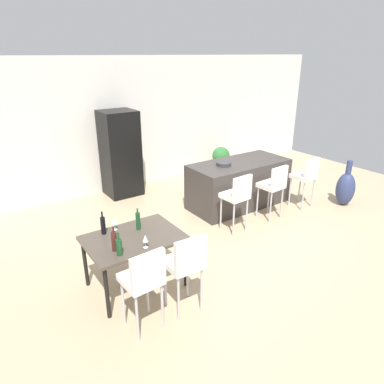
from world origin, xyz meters
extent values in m
plane|color=tan|center=(0.00, 0.00, 0.00)|extent=(10.00, 10.00, 0.00)
cube|color=silver|center=(0.00, 3.10, 1.45)|extent=(10.00, 0.12, 2.90)
cube|color=#383330|center=(0.59, 0.73, 0.46)|extent=(2.05, 0.93, 0.92)
cube|color=white|center=(-0.21, -0.06, 0.65)|extent=(0.42, 0.42, 0.08)
cube|color=white|center=(-0.20, -0.23, 0.87)|extent=(0.40, 0.08, 0.36)
cylinder|color=#B2B2B7|center=(-0.38, 0.09, 0.30)|extent=(0.03, 0.03, 0.61)
cylinder|color=#B2B2B7|center=(-0.06, 0.11, 0.30)|extent=(0.03, 0.03, 0.61)
cylinder|color=#B2B2B7|center=(-0.36, -0.23, 0.30)|extent=(0.03, 0.03, 0.61)
cylinder|color=#B2B2B7|center=(-0.04, -0.21, 0.30)|extent=(0.03, 0.03, 0.61)
cube|color=white|center=(0.68, -0.06, 0.65)|extent=(0.42, 0.42, 0.08)
cube|color=white|center=(0.69, -0.23, 0.87)|extent=(0.40, 0.08, 0.36)
cylinder|color=#B2B2B7|center=(0.51, 0.09, 0.30)|extent=(0.03, 0.03, 0.61)
cylinder|color=#B2B2B7|center=(0.83, 0.11, 0.30)|extent=(0.03, 0.03, 0.61)
cylinder|color=#B2B2B7|center=(0.53, -0.23, 0.30)|extent=(0.03, 0.03, 0.61)
cylinder|color=#B2B2B7|center=(0.85, -0.21, 0.30)|extent=(0.03, 0.03, 0.61)
cube|color=white|center=(1.60, -0.06, 0.65)|extent=(0.42, 0.42, 0.08)
cube|color=white|center=(1.61, -0.23, 0.87)|extent=(0.40, 0.08, 0.36)
cylinder|color=#B2B2B7|center=(1.43, 0.10, 0.30)|extent=(0.03, 0.03, 0.61)
cylinder|color=#B2B2B7|center=(1.75, 0.11, 0.30)|extent=(0.03, 0.03, 0.61)
cylinder|color=#B2B2B7|center=(1.45, -0.22, 0.30)|extent=(0.03, 0.03, 0.61)
cylinder|color=#B2B2B7|center=(1.77, -0.21, 0.30)|extent=(0.03, 0.03, 0.61)
cube|color=#4C4238|center=(-2.35, -0.53, 0.72)|extent=(1.22, 0.88, 0.04)
cylinder|color=black|center=(-2.90, -0.15, 0.35)|extent=(0.05, 0.05, 0.70)
cylinder|color=black|center=(-1.80, -0.15, 0.35)|extent=(0.05, 0.05, 0.70)
cylinder|color=black|center=(-2.90, -0.91, 0.35)|extent=(0.05, 0.05, 0.70)
cylinder|color=black|center=(-1.80, -0.91, 0.35)|extent=(0.05, 0.05, 0.70)
cube|color=white|center=(-2.63, -1.27, 0.65)|extent=(0.42, 0.42, 0.08)
cube|color=white|center=(-2.62, -1.44, 0.87)|extent=(0.40, 0.08, 0.36)
cylinder|color=#B2B2B7|center=(-2.79, -1.12, 0.30)|extent=(0.03, 0.03, 0.61)
cylinder|color=#B2B2B7|center=(-2.47, -1.10, 0.30)|extent=(0.03, 0.03, 0.61)
cylinder|color=#B2B2B7|center=(-2.78, -1.44, 0.30)|extent=(0.03, 0.03, 0.61)
cylinder|color=#B2B2B7|center=(-2.46, -1.42, 0.30)|extent=(0.03, 0.03, 0.61)
cube|color=white|center=(-2.08, -1.27, 0.65)|extent=(0.41, 0.41, 0.08)
cube|color=white|center=(-2.08, -1.44, 0.87)|extent=(0.40, 0.07, 0.36)
cylinder|color=#B2B2B7|center=(-2.23, -1.11, 0.30)|extent=(0.03, 0.03, 0.61)
cylinder|color=#B2B2B7|center=(-1.91, -1.12, 0.30)|extent=(0.03, 0.03, 0.61)
cylinder|color=#B2B2B7|center=(-2.24, -1.43, 0.30)|extent=(0.03, 0.03, 0.61)
cylinder|color=#B2B2B7|center=(-1.92, -1.44, 0.30)|extent=(0.03, 0.03, 0.61)
cylinder|color=black|center=(-2.63, -0.23, 0.86)|extent=(0.06, 0.06, 0.24)
cylinder|color=black|center=(-2.63, -0.23, 1.02)|extent=(0.02, 0.02, 0.08)
cylinder|color=#471E19|center=(-2.68, -0.70, 0.86)|extent=(0.07, 0.07, 0.25)
cylinder|color=#471E19|center=(-2.68, -0.70, 1.02)|extent=(0.02, 0.02, 0.07)
cylinder|color=#194723|center=(-2.20, -0.38, 0.86)|extent=(0.06, 0.06, 0.24)
cylinder|color=#194723|center=(-2.20, -0.38, 1.01)|extent=(0.02, 0.02, 0.06)
cylinder|color=#194723|center=(-2.67, -0.83, 0.84)|extent=(0.07, 0.07, 0.20)
cylinder|color=#194723|center=(-2.67, -0.83, 0.99)|extent=(0.02, 0.02, 0.09)
cylinder|color=silver|center=(-2.47, -0.21, 0.74)|extent=(0.06, 0.06, 0.00)
cylinder|color=silver|center=(-2.47, -0.21, 0.78)|extent=(0.01, 0.01, 0.08)
cone|color=silver|center=(-2.47, -0.21, 0.87)|extent=(0.07, 0.07, 0.09)
cylinder|color=silver|center=(-2.34, -0.85, 0.74)|extent=(0.06, 0.06, 0.00)
cylinder|color=silver|center=(-2.34, -0.85, 0.78)|extent=(0.01, 0.01, 0.08)
cone|color=silver|center=(-2.34, -0.85, 0.87)|extent=(0.07, 0.07, 0.09)
cube|color=black|center=(-1.11, 2.66, 0.92)|extent=(0.72, 0.68, 1.84)
cylinder|color=#333338|center=(0.18, 0.74, 0.96)|extent=(0.29, 0.29, 0.07)
ellipsoid|color=navy|center=(2.40, -0.52, 0.34)|extent=(0.37, 0.37, 0.69)
cylinder|color=navy|center=(2.40, -0.52, 0.81)|extent=(0.11, 0.11, 0.28)
cylinder|color=#38383D|center=(1.69, 2.65, 0.11)|extent=(0.24, 0.24, 0.22)
sphere|color=#2D6B33|center=(1.69, 2.65, 0.43)|extent=(0.46, 0.46, 0.46)
camera|label=1|loc=(-3.97, -4.20, 2.94)|focal=32.53mm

